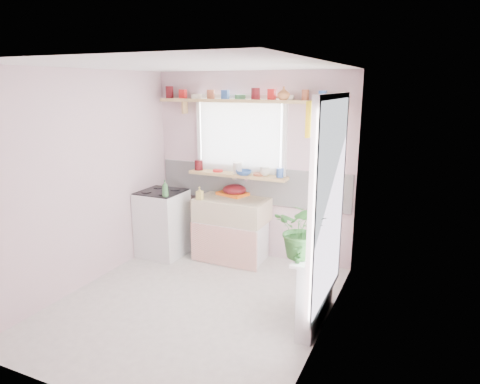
% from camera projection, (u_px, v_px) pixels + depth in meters
% --- Properties ---
extents(room, '(3.20, 3.20, 3.20)m').
position_uv_depth(room, '(280.00, 171.00, 4.83)').
color(room, silver).
rests_on(room, ground).
extents(sink_unit, '(0.95, 0.65, 1.11)m').
position_uv_depth(sink_unit, '(232.00, 229.00, 5.77)').
color(sink_unit, white).
rests_on(sink_unit, ground).
extents(cooker, '(0.58, 0.58, 0.93)m').
position_uv_depth(cooker, '(163.00, 223.00, 5.93)').
color(cooker, white).
rests_on(cooker, ground).
extents(radiator_ledge, '(0.22, 0.95, 0.78)m').
position_uv_depth(radiator_ledge, '(316.00, 285.00, 4.23)').
color(radiator_ledge, white).
rests_on(radiator_ledge, ground).
extents(windowsill, '(1.40, 0.22, 0.04)m').
position_uv_depth(windowsill, '(238.00, 175.00, 5.76)').
color(windowsill, tan).
rests_on(windowsill, room).
extents(pine_shelf, '(2.52, 0.24, 0.04)m').
position_uv_depth(pine_shelf, '(248.00, 101.00, 5.45)').
color(pine_shelf, tan).
rests_on(pine_shelf, room).
extents(shelf_crockery, '(2.47, 0.11, 0.12)m').
position_uv_depth(shelf_crockery, '(245.00, 95.00, 5.45)').
color(shelf_crockery, '#590F14').
rests_on(shelf_crockery, pine_shelf).
extents(sill_crockery, '(1.35, 0.11, 0.12)m').
position_uv_depth(sill_crockery, '(238.00, 169.00, 5.74)').
color(sill_crockery, '#590F14').
rests_on(sill_crockery, windowsill).
extents(dish_tray, '(0.46, 0.39, 0.04)m').
position_uv_depth(dish_tray, '(233.00, 193.00, 5.87)').
color(dish_tray, orange).
rests_on(dish_tray, sink_unit).
extents(colander, '(0.40, 0.40, 0.15)m').
position_uv_depth(colander, '(234.00, 190.00, 5.85)').
color(colander, '#590F15').
rests_on(colander, sink_unit).
extents(jade_plant, '(0.49, 0.42, 0.54)m').
position_uv_depth(jade_plant, '(303.00, 230.00, 3.88)').
color(jade_plant, '#2A5C24').
rests_on(jade_plant, radiator_ledge).
extents(fruit_bowl, '(0.28, 0.28, 0.07)m').
position_uv_depth(fruit_bowl, '(312.00, 241.00, 4.26)').
color(fruit_bowl, white).
rests_on(fruit_bowl, radiator_ledge).
extents(herb_pot, '(0.11, 0.09, 0.19)m').
position_uv_depth(herb_pot, '(297.00, 253.00, 3.80)').
color(herb_pot, '#275D25').
rests_on(herb_pot, radiator_ledge).
extents(soap_bottle_sink, '(0.08, 0.08, 0.17)m').
position_uv_depth(soap_bottle_sink, '(200.00, 193.00, 5.62)').
color(soap_bottle_sink, '#D0BC5C').
rests_on(soap_bottle_sink, sink_unit).
extents(sill_cup, '(0.18, 0.18, 0.11)m').
position_uv_depth(sill_cup, '(265.00, 172.00, 5.60)').
color(sill_cup, beige).
rests_on(sill_cup, windowsill).
extents(sill_bowl, '(0.28, 0.28, 0.07)m').
position_uv_depth(sill_bowl, '(244.00, 173.00, 5.65)').
color(sill_bowl, '#2F5699').
rests_on(sill_bowl, windowsill).
extents(shelf_vase, '(0.18, 0.18, 0.16)m').
position_uv_depth(shelf_vase, '(284.00, 93.00, 5.17)').
color(shelf_vase, '#AF6836').
rests_on(shelf_vase, pine_shelf).
extents(cooker_bottle, '(0.11, 0.11, 0.22)m').
position_uv_depth(cooker_bottle, '(165.00, 188.00, 5.51)').
color(cooker_bottle, '#408043').
rests_on(cooker_bottle, cooker).
extents(fruit, '(0.20, 0.14, 0.10)m').
position_uv_depth(fruit, '(313.00, 236.00, 4.24)').
color(fruit, orange).
rests_on(fruit, fruit_bowl).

